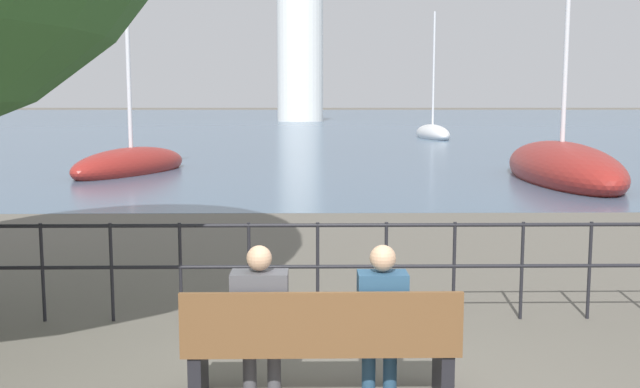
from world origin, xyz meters
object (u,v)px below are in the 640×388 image
(seated_person_right, at_px, (382,314))
(harbor_lighthouse, at_px, (300,40))
(park_bench, at_px, (321,346))
(sailboat_1, at_px, (132,165))
(seated_person_left, at_px, (260,315))
(sailboat_2, at_px, (561,169))
(sailboat_0, at_px, (432,134))

(seated_person_right, distance_m, harbor_lighthouse, 92.87)
(park_bench, xyz_separation_m, sailboat_1, (-6.02, 18.58, -0.17))
(park_bench, height_order, seated_person_left, seated_person_left)
(seated_person_right, bearing_deg, sailboat_2, 66.11)
(park_bench, xyz_separation_m, sailboat_0, (8.37, 43.32, -0.14))
(seated_person_right, bearing_deg, park_bench, -170.12)
(seated_person_right, relative_size, sailboat_0, 0.14)
(seated_person_left, height_order, sailboat_1, sailboat_1)
(seated_person_right, height_order, sailboat_1, sailboat_1)
(seated_person_left, height_order, harbor_lighthouse, harbor_lighthouse)
(park_bench, height_order, sailboat_0, sailboat_0)
(park_bench, height_order, harbor_lighthouse, harbor_lighthouse)
(sailboat_0, bearing_deg, harbor_lighthouse, 98.46)
(harbor_lighthouse, bearing_deg, park_bench, -89.24)
(park_bench, height_order, sailboat_1, sailboat_1)
(seated_person_right, height_order, harbor_lighthouse, harbor_lighthouse)
(sailboat_0, height_order, sailboat_1, sailboat_0)
(park_bench, bearing_deg, sailboat_0, 79.07)
(sailboat_2, xyz_separation_m, harbor_lighthouse, (-8.75, 76.34, 10.61))
(park_bench, bearing_deg, sailboat_2, 64.83)
(park_bench, xyz_separation_m, seated_person_left, (-0.47, 0.08, 0.22))
(seated_person_left, distance_m, sailboat_0, 44.14)
(park_bench, distance_m, sailboat_2, 17.71)
(park_bench, relative_size, seated_person_left, 1.73)
(sailboat_0, relative_size, sailboat_1, 1.26)
(sailboat_2, bearing_deg, park_bench, -111.20)
(seated_person_left, bearing_deg, sailboat_1, 106.69)
(seated_person_left, relative_size, sailboat_0, 0.14)
(sailboat_0, height_order, harbor_lighthouse, harbor_lighthouse)
(sailboat_0, bearing_deg, seated_person_left, -104.15)
(sailboat_1, bearing_deg, seated_person_right, -51.25)
(sailboat_0, relative_size, sailboat_2, 0.98)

